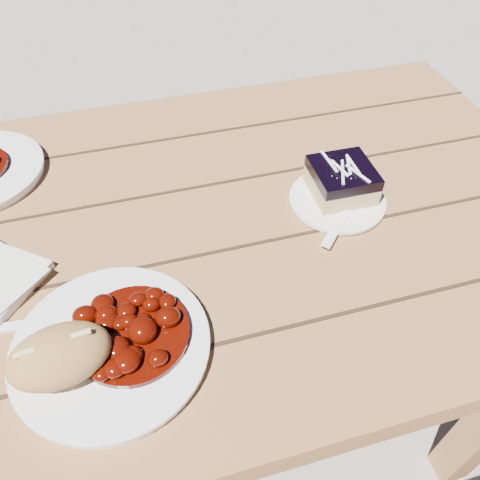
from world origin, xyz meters
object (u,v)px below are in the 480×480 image
object	(u,v)px
main_plate	(112,348)
bread_roll	(60,356)
dessert_plate	(337,201)
picnic_table	(20,319)
blueberry_cake	(342,180)

from	to	relation	value
main_plate	bread_roll	world-z (taller)	bread_roll
bread_roll	dessert_plate	world-z (taller)	bread_roll
picnic_table	bread_roll	xyz separation A→B (m)	(0.12, -0.23, 0.21)
main_plate	bread_roll	distance (m)	0.07
blueberry_cake	bread_roll	bearing A→B (deg)	-153.54
picnic_table	blueberry_cake	distance (m)	0.62
blueberry_cake	main_plate	bearing A→B (deg)	-152.84
picnic_table	main_plate	size ratio (longest dim) A/B	7.96
bread_roll	dessert_plate	size ratio (longest dim) A/B	0.78
main_plate	dessert_plate	bearing A→B (deg)	24.95
picnic_table	blueberry_cake	xyz separation A→B (m)	(0.59, -0.01, 0.20)
bread_roll	picnic_table	bearing A→B (deg)	117.79
bread_roll	blueberry_cake	world-z (taller)	bread_roll
picnic_table	dessert_plate	xyz separation A→B (m)	(0.58, -0.03, 0.17)
main_plate	picnic_table	bearing A→B (deg)	129.91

